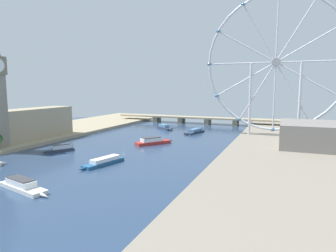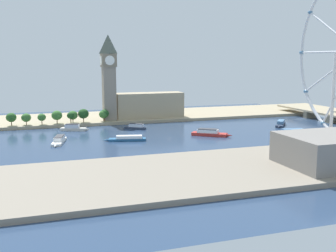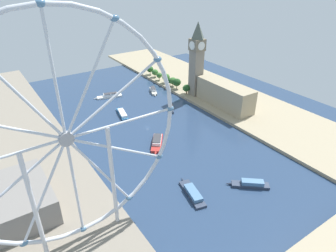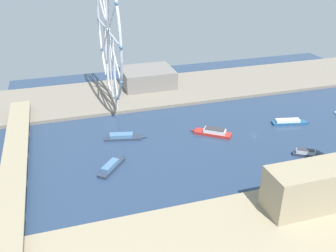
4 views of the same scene
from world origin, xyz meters
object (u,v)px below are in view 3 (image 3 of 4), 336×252
(tour_boat_2, at_px, (171,108))
(clock_tower, at_px, (197,58))
(parliament_block, at_px, (225,95))
(tour_boat_5, at_px, (110,96))
(riverside_hall, at_px, (13,202))
(tour_boat_4, at_px, (250,184))
(ferris_wheel, at_px, (66,140))
(tour_boat_3, at_px, (192,193))
(tour_boat_6, at_px, (157,142))
(river_bridge, at_px, (317,250))
(tour_boat_0, at_px, (153,91))
(tour_boat_1, at_px, (122,113))

(tour_boat_2, bearing_deg, clock_tower, -39.01)
(parliament_block, xyz_separation_m, tour_boat_5, (96.13, -101.72, -14.17))
(riverside_hall, bearing_deg, tour_boat_4, 156.48)
(ferris_wheel, xyz_separation_m, tour_boat_3, (-78.37, 5.38, -68.60))
(parliament_block, xyz_separation_m, tour_boat_6, (105.85, 24.35, -13.87))
(river_bridge, height_order, tour_boat_4, river_bridge)
(parliament_block, bearing_deg, river_bridge, 61.44)
(river_bridge, bearing_deg, tour_boat_5, -90.10)
(riverside_hall, height_order, tour_boat_3, riverside_hall)
(ferris_wheel, distance_m, tour_boat_2, 201.42)
(riverside_hall, distance_m, river_bridge, 186.05)
(river_bridge, relative_size, tour_boat_0, 8.09)
(tour_boat_1, height_order, tour_boat_6, tour_boat_6)
(tour_boat_6, bearing_deg, river_bridge, 40.42)
(parliament_block, height_order, tour_boat_5, parliament_block)
(tour_boat_3, bearing_deg, river_bridge, -150.21)
(tour_boat_1, distance_m, tour_boat_3, 146.04)
(ferris_wheel, bearing_deg, tour_boat_6, -144.40)
(parliament_block, distance_m, tour_boat_4, 139.17)
(river_bridge, relative_size, tour_boat_1, 6.21)
(riverside_hall, height_order, tour_boat_5, riverside_hall)
(parliament_block, distance_m, tour_boat_3, 155.98)
(riverside_hall, height_order, tour_boat_6, riverside_hall)
(tour_boat_2, bearing_deg, tour_boat_5, 62.70)
(tour_boat_2, relative_size, tour_boat_6, 0.68)
(tour_boat_3, xyz_separation_m, tour_boat_5, (-25.23, -198.65, 0.23))
(tour_boat_3, relative_size, tour_boat_5, 1.00)
(ferris_wheel, height_order, tour_boat_5, ferris_wheel)
(tour_boat_6, bearing_deg, tour_boat_3, 24.91)
(riverside_hall, distance_m, tour_boat_2, 192.85)
(tour_boat_5, xyz_separation_m, tour_boat_6, (9.72, 126.07, 0.30))
(tour_boat_2, bearing_deg, river_bridge, -159.60)
(tour_boat_0, bearing_deg, parliament_block, 48.85)
(tour_boat_0, relative_size, tour_boat_3, 0.75)
(parliament_block, distance_m, riverside_hall, 234.93)
(clock_tower, bearing_deg, tour_boat_3, 50.98)
(riverside_hall, height_order, tour_boat_0, riverside_hall)
(tour_boat_0, distance_m, tour_boat_5, 55.95)
(tour_boat_0, relative_size, tour_boat_2, 1.24)
(riverside_hall, height_order, tour_boat_2, riverside_hall)
(tour_boat_0, distance_m, tour_boat_1, 72.72)
(tour_boat_1, bearing_deg, river_bridge, -164.97)
(parliament_block, distance_m, tour_boat_5, 140.67)
(tour_boat_5, bearing_deg, river_bridge, 103.50)
(clock_tower, height_order, ferris_wheel, ferris_wheel)
(riverside_hall, relative_size, tour_boat_1, 1.54)
(clock_tower, xyz_separation_m, tour_boat_3, (114.65, 141.47, -46.48))
(tour_boat_1, bearing_deg, tour_boat_0, -46.74)
(tour_boat_3, bearing_deg, tour_boat_4, -98.70)
(clock_tower, bearing_deg, tour_boat_1, -2.15)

